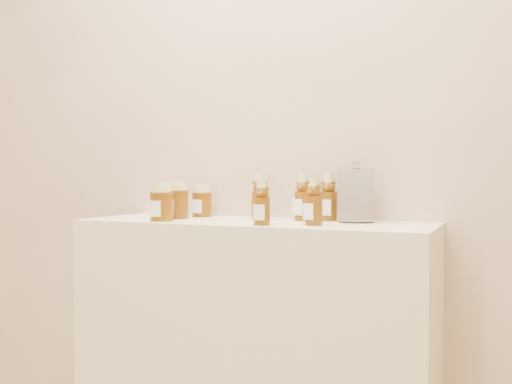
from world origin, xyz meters
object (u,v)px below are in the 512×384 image
at_px(bear_bottle_front_left, 262,199).
at_px(glass_canister, 356,193).
at_px(bear_bottle_back_left, 260,194).
at_px(display_table, 253,353).
at_px(honey_jar_left, 177,200).

bearing_deg(bear_bottle_front_left, glass_canister, 39.79).
relative_size(bear_bottle_back_left, glass_canister, 0.95).
relative_size(display_table, glass_canister, 6.18).
xyz_separation_m(display_table, bear_bottle_back_left, (-0.01, 0.07, 0.54)).
height_order(honey_jar_left, glass_canister, glass_canister).
bearing_deg(display_table, bear_bottle_front_left, -55.92).
bearing_deg(honey_jar_left, bear_bottle_back_left, 28.85).
xyz_separation_m(bear_bottle_back_left, honey_jar_left, (-0.29, -0.07, -0.02)).
height_order(bear_bottle_back_left, bear_bottle_front_left, bear_bottle_back_left).
bearing_deg(honey_jar_left, display_table, 14.50).
xyz_separation_m(bear_bottle_back_left, glass_canister, (0.34, 0.02, 0.01)).
bearing_deg(bear_bottle_back_left, glass_canister, -17.69).
height_order(bear_bottle_front_left, honey_jar_left, bear_bottle_front_left).
bearing_deg(bear_bottle_back_left, honey_jar_left, 172.81).
distance_m(bear_bottle_front_left, honey_jar_left, 0.41).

